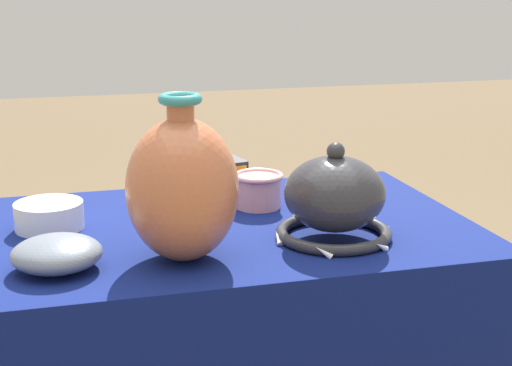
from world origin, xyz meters
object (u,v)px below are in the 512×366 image
(vase_dome_bell, at_px, (334,200))
(pot_squat_celadon, at_px, (174,200))
(bowl_shallow_ivory, at_px, (347,190))
(bowl_shallow_slate, at_px, (57,254))
(vase_tall_bulbous, at_px, (182,188))
(pot_squat_porcelain, at_px, (49,216))
(mosaic_tile_box, at_px, (217,178))
(cup_wide_rose, at_px, (258,189))

(vase_dome_bell, relative_size, pot_squat_celadon, 2.05)
(bowl_shallow_ivory, relative_size, bowl_shallow_slate, 0.87)
(vase_tall_bulbous, distance_m, vase_dome_bell, 0.31)
(bowl_shallow_ivory, distance_m, pot_squat_porcelain, 0.66)
(mosaic_tile_box, bearing_deg, bowl_shallow_slate, -144.57)
(vase_tall_bulbous, relative_size, vase_dome_bell, 1.26)
(pot_squat_celadon, relative_size, pot_squat_porcelain, 0.84)
(vase_dome_bell, relative_size, bowl_shallow_ivory, 1.75)
(vase_dome_bell, relative_size, bowl_shallow_slate, 1.51)
(vase_dome_bell, bearing_deg, bowl_shallow_ivory, 62.84)
(vase_tall_bulbous, distance_m, pot_squat_celadon, 0.30)
(mosaic_tile_box, height_order, pot_squat_porcelain, mosaic_tile_box)
(bowl_shallow_slate, bearing_deg, bowl_shallow_ivory, 23.38)
(pot_squat_celadon, relative_size, bowl_shallow_slate, 0.74)
(cup_wide_rose, xyz_separation_m, bowl_shallow_slate, (-0.44, -0.27, -0.01))
(bowl_shallow_ivory, bearing_deg, pot_squat_porcelain, -176.37)
(mosaic_tile_box, height_order, bowl_shallow_ivory, mosaic_tile_box)
(mosaic_tile_box, distance_m, pot_squat_celadon, 0.16)
(cup_wide_rose, distance_m, pot_squat_porcelain, 0.45)
(bowl_shallow_ivory, height_order, bowl_shallow_slate, bowl_shallow_slate)
(vase_dome_bell, bearing_deg, cup_wide_rose, 109.06)
(bowl_shallow_ivory, bearing_deg, bowl_shallow_slate, -156.62)
(vase_tall_bulbous, height_order, vase_dome_bell, vase_tall_bulbous)
(vase_dome_bell, distance_m, pot_squat_porcelain, 0.57)
(vase_tall_bulbous, bearing_deg, vase_dome_bell, 6.69)
(bowl_shallow_ivory, relative_size, pot_squat_celadon, 1.17)
(vase_dome_bell, bearing_deg, pot_squat_porcelain, 158.51)
(bowl_shallow_ivory, bearing_deg, mosaic_tile_box, 159.11)
(bowl_shallow_ivory, bearing_deg, vase_tall_bulbous, -146.31)
(vase_tall_bulbous, bearing_deg, cup_wide_rose, 52.25)
(pot_squat_celadon, bearing_deg, cup_wide_rose, -0.10)
(vase_dome_bell, height_order, bowl_shallow_ivory, vase_dome_bell)
(pot_squat_porcelain, bearing_deg, vase_tall_bulbous, -46.67)
(pot_squat_celadon, height_order, bowl_shallow_slate, same)
(vase_dome_bell, xyz_separation_m, bowl_shallow_ivory, (0.13, 0.25, -0.05))
(mosaic_tile_box, distance_m, cup_wide_rose, 0.13)
(pot_squat_celadon, bearing_deg, bowl_shallow_slate, -132.30)
(bowl_shallow_slate, bearing_deg, pot_squat_celadon, 47.70)
(mosaic_tile_box, xyz_separation_m, pot_squat_celadon, (-0.12, -0.11, -0.01))
(cup_wide_rose, bearing_deg, vase_tall_bulbous, -127.75)
(mosaic_tile_box, relative_size, bowl_shallow_slate, 0.86)
(pot_squat_porcelain, bearing_deg, bowl_shallow_ivory, 3.63)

